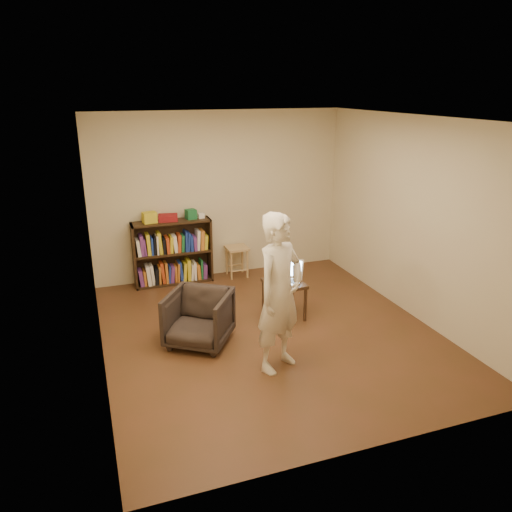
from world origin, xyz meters
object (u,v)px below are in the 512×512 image
object	(u,v)px
side_table	(284,288)
bookshelf	(173,256)
laptop	(288,276)
stool	(237,253)
armchair	(199,318)
person	(280,293)

from	to	relation	value
side_table	bookshelf	bearing A→B (deg)	123.91
bookshelf	laptop	world-z (taller)	bookshelf
bookshelf	side_table	world-z (taller)	bookshelf
side_table	laptop	distance (m)	0.16
stool	side_table	distance (m)	1.66
stool	armchair	xyz separation A→B (m)	(-1.10, -1.99, -0.07)
armchair	laptop	bearing A→B (deg)	50.12
stool	person	bearing A→B (deg)	-98.09
bookshelf	armchair	xyz separation A→B (m)	(-0.08, -2.06, -0.11)
stool	side_table	world-z (taller)	side_table
laptop	stool	bearing A→B (deg)	134.29
side_table	laptop	size ratio (longest dim) A/B	1.01
bookshelf	person	size ratio (longest dim) A/B	0.69
bookshelf	side_table	xyz separation A→B (m)	(1.16, -1.72, -0.02)
armchair	person	world-z (taller)	person
armchair	laptop	distance (m)	1.37
bookshelf	armchair	distance (m)	2.06
laptop	side_table	bearing A→B (deg)	-111.07
side_table	person	xyz separation A→B (m)	(-0.53, -1.13, 0.46)
side_table	person	distance (m)	1.33
stool	bookshelf	bearing A→B (deg)	176.41
stool	person	size ratio (longest dim) A/B	0.28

